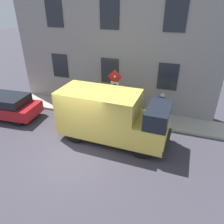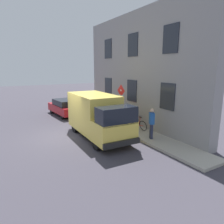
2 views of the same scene
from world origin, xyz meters
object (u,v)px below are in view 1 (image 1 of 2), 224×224
(bicycle_red, at_px, (129,107))
(bicycle_purple, at_px, (115,105))
(bicycle_orange, at_px, (101,103))
(delivery_van, at_px, (111,116))
(sign_post_stacked, at_px, (115,90))
(pedestrian, at_px, (161,107))
(parked_hatchback, at_px, (6,105))

(bicycle_red, relative_size, bicycle_purple, 1.00)
(bicycle_purple, relative_size, bicycle_orange, 1.00)
(delivery_van, distance_m, bicycle_orange, 3.33)
(sign_post_stacked, distance_m, delivery_van, 2.02)
(delivery_van, xyz_separation_m, bicycle_purple, (2.77, 0.72, -0.82))
(sign_post_stacked, relative_size, bicycle_orange, 1.60)
(delivery_van, distance_m, pedestrian, 3.13)
(parked_hatchback, height_order, pedestrian, pedestrian)
(sign_post_stacked, distance_m, pedestrian, 2.70)
(sign_post_stacked, height_order, delivery_van, sign_post_stacked)
(delivery_van, height_order, bicycle_purple, delivery_van)
(bicycle_purple, bearing_deg, pedestrian, 170.07)
(sign_post_stacked, relative_size, delivery_van, 0.51)
(bicycle_orange, bearing_deg, sign_post_stacked, 137.98)
(delivery_van, distance_m, parked_hatchback, 6.68)
(sign_post_stacked, height_order, bicycle_red, sign_post_stacked)
(sign_post_stacked, xyz_separation_m, bicycle_orange, (0.88, 1.21, -1.36))
(delivery_van, height_order, bicycle_red, delivery_van)
(sign_post_stacked, relative_size, parked_hatchback, 0.67)
(delivery_van, height_order, bicycle_orange, delivery_van)
(bicycle_purple, bearing_deg, parked_hatchback, 23.47)
(delivery_van, height_order, parked_hatchback, delivery_van)
(parked_hatchback, xyz_separation_m, bicycle_red, (2.62, -6.85, -0.22))
(sign_post_stacked, height_order, parked_hatchback, sign_post_stacked)
(parked_hatchback, height_order, bicycle_orange, parked_hatchback)
(pedestrian, bearing_deg, bicycle_purple, 110.54)
(delivery_van, distance_m, bicycle_purple, 2.98)
(bicycle_purple, relative_size, pedestrian, 0.99)
(pedestrian, bearing_deg, delivery_van, 167.69)
(sign_post_stacked, xyz_separation_m, bicycle_red, (0.88, -0.65, -1.36))
(parked_hatchback, bearing_deg, bicycle_orange, -156.65)
(bicycle_orange, bearing_deg, parked_hatchback, 21.49)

